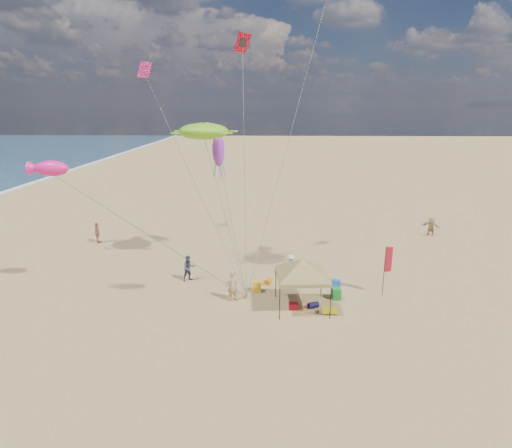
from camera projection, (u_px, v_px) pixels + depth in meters
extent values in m
plane|color=tan|center=(254.00, 301.00, 25.26)|extent=(280.00, 280.00, 0.00)
cylinder|color=black|center=(276.00, 283.00, 25.58)|extent=(0.06, 0.06, 1.86)
cylinder|color=black|center=(321.00, 282.00, 25.66)|extent=(0.06, 0.06, 1.86)
cylinder|color=black|center=(280.00, 304.00, 22.89)|extent=(0.06, 0.06, 1.86)
cylinder|color=black|center=(331.00, 303.00, 22.97)|extent=(0.06, 0.06, 1.86)
cube|color=olive|center=(302.00, 276.00, 23.99)|extent=(3.05, 3.05, 0.22)
pyramid|color=olive|center=(303.00, 259.00, 23.70)|extent=(5.65, 5.65, 0.93)
cylinder|color=black|center=(384.00, 271.00, 25.66)|extent=(0.04, 0.04, 3.22)
cube|color=red|center=(389.00, 259.00, 25.51)|extent=(0.46, 0.14, 1.61)
cube|color=red|center=(293.00, 306.00, 24.26)|extent=(0.54, 0.38, 0.38)
cube|color=blue|center=(336.00, 283.00, 27.43)|extent=(0.54, 0.38, 0.38)
cylinder|color=#0E0B33|center=(313.00, 305.00, 24.41)|extent=(0.69, 0.54, 0.36)
cylinder|color=#CD6B0B|center=(268.00, 281.00, 27.70)|extent=(0.54, 0.69, 0.36)
cube|color=#198C2D|center=(336.00, 294.00, 25.48)|extent=(0.50, 0.50, 0.70)
cube|color=yellow|center=(257.00, 286.00, 26.49)|extent=(0.50, 0.50, 0.70)
cube|color=gray|center=(322.00, 311.00, 23.75)|extent=(0.34, 0.30, 0.28)
cube|color=yellow|center=(330.00, 310.00, 23.75)|extent=(0.90, 0.50, 0.24)
imported|color=tan|center=(232.00, 286.00, 25.15)|extent=(0.84, 0.79, 1.92)
imported|color=#373D4B|center=(189.00, 268.00, 28.04)|extent=(1.08, 1.02, 1.76)
imported|color=silver|center=(290.00, 265.00, 28.89)|extent=(1.04, 0.67, 1.52)
imported|color=#B66646|center=(97.00, 233.00, 35.72)|extent=(0.65, 1.13, 1.81)
imported|color=tan|center=(431.00, 226.00, 37.74)|extent=(1.64, 1.26, 1.73)
ellipsoid|color=#78CB1C|center=(204.00, 131.00, 27.99)|extent=(3.84, 3.33, 1.12)
ellipsoid|color=#FF1B87|center=(51.00, 168.00, 23.72)|extent=(2.21, 1.61, 0.88)
ellipsoid|color=purple|center=(218.00, 150.00, 30.88)|extent=(0.99, 0.99, 2.39)
cube|color=#D82288|center=(145.00, 70.00, 34.92)|extent=(1.17, 1.45, 1.22)
cube|color=#C0021A|center=(243.00, 43.00, 28.96)|extent=(1.23, 1.40, 1.19)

